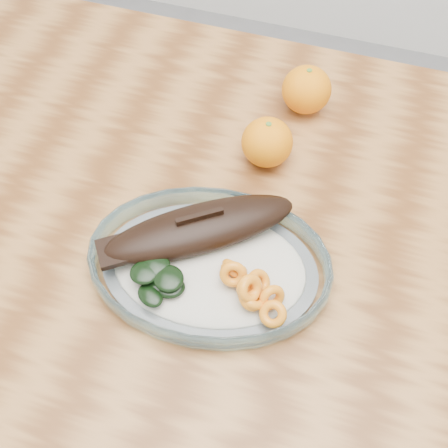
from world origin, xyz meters
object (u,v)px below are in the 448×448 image
object	(u,v)px
plated_meal	(209,261)
orange_right	(307,90)
dining_table	(236,260)
orange_left	(267,142)

from	to	relation	value
plated_meal	orange_right	size ratio (longest dim) A/B	8.08
dining_table	orange_left	xyz separation A→B (m)	(0.01, 0.12, 0.14)
orange_right	orange_left	bearing A→B (deg)	-102.95
dining_table	orange_right	bearing A→B (deg)	81.72
dining_table	plated_meal	bearing A→B (deg)	-98.63
dining_table	plated_meal	distance (m)	0.14
plated_meal	orange_left	size ratio (longest dim) A/B	8.34
plated_meal	dining_table	bearing A→B (deg)	73.87
plated_meal	orange_left	xyz separation A→B (m)	(0.02, 0.20, 0.02)
dining_table	orange_left	size ratio (longest dim) A/B	16.44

